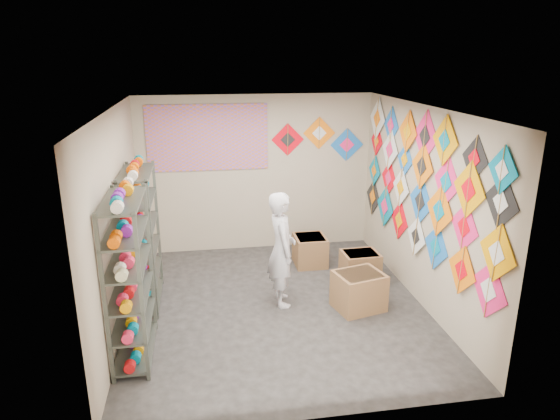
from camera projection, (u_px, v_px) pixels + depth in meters
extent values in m
plane|color=black|center=(276.00, 306.00, 6.89)|extent=(4.50, 4.50, 0.00)
plane|color=tan|center=(256.00, 174.00, 8.60)|extent=(4.00, 0.00, 4.00)
plane|color=tan|center=(316.00, 292.00, 4.37)|extent=(4.00, 0.00, 4.00)
plane|color=tan|center=(117.00, 222.00, 6.18)|extent=(0.00, 4.50, 4.50)
plane|color=tan|center=(421.00, 206.00, 6.79)|extent=(0.00, 4.50, 4.50)
plane|color=#665F56|center=(276.00, 108.00, 6.08)|extent=(4.50, 4.50, 0.00)
cube|color=#4C5147|center=(130.00, 279.00, 5.53)|extent=(0.40, 1.10, 1.90)
cube|color=#4C5147|center=(142.00, 238.00, 6.76)|extent=(0.40, 1.10, 1.90)
cylinder|color=#FF254D|center=(123.00, 291.00, 5.05)|extent=(0.12, 0.10, 0.12)
cylinder|color=#F65900|center=(126.00, 283.00, 5.23)|extent=(0.12, 0.10, 0.12)
cylinder|color=orange|center=(128.00, 275.00, 5.41)|extent=(0.12, 0.10, 0.12)
cylinder|color=white|center=(130.00, 268.00, 5.59)|extent=(0.12, 0.10, 0.12)
cylinder|color=red|center=(132.00, 261.00, 5.77)|extent=(0.12, 0.10, 0.12)
cylinder|color=purple|center=(134.00, 255.00, 5.96)|extent=(0.12, 0.10, 0.12)
cylinder|color=beige|center=(137.00, 244.00, 6.28)|extent=(0.12, 0.10, 0.12)
cylinder|color=#0186A4|center=(139.00, 239.00, 6.46)|extent=(0.12, 0.10, 0.12)
cylinder|color=#FF254D|center=(140.00, 234.00, 6.64)|extent=(0.12, 0.10, 0.12)
cylinder|color=#F65900|center=(142.00, 229.00, 6.82)|extent=(0.12, 0.10, 0.12)
cylinder|color=orange|center=(143.00, 225.00, 7.00)|extent=(0.12, 0.10, 0.12)
cylinder|color=white|center=(144.00, 220.00, 7.18)|extent=(0.12, 0.10, 0.12)
cube|color=#FA206D|center=(489.00, 290.00, 5.24)|extent=(0.02, 0.66, 0.66)
cube|color=orange|center=(462.00, 270.00, 5.74)|extent=(0.03, 0.61, 0.61)
cube|color=blue|center=(436.00, 247.00, 6.39)|extent=(0.04, 0.63, 0.63)
cube|color=silver|center=(416.00, 236.00, 6.93)|extent=(0.03, 0.58, 0.58)
cube|color=#EF0112|center=(399.00, 220.00, 7.53)|extent=(0.02, 0.61, 0.62)
cube|color=#007B9F|center=(385.00, 206.00, 8.05)|extent=(0.02, 0.68, 0.68)
cube|color=black|center=(373.00, 197.00, 8.64)|extent=(0.02, 0.64, 0.64)
cube|color=#F49F00|center=(497.00, 253.00, 5.03)|extent=(0.03, 0.64, 0.64)
cube|color=#FA206D|center=(464.00, 227.00, 5.67)|extent=(0.01, 0.60, 0.60)
cube|color=orange|center=(439.00, 211.00, 6.21)|extent=(0.03, 0.67, 0.67)
cube|color=blue|center=(420.00, 201.00, 6.77)|extent=(0.03, 0.68, 0.68)
cube|color=silver|center=(401.00, 187.00, 7.37)|extent=(0.02, 0.58, 0.58)
cube|color=#EF0112|center=(389.00, 178.00, 7.87)|extent=(0.02, 0.59, 0.59)
cube|color=#007B9F|center=(374.00, 171.00, 8.46)|extent=(0.02, 0.53, 0.53)
cube|color=black|center=(501.00, 202.00, 4.94)|extent=(0.01, 0.59, 0.59)
cube|color=#F49F00|center=(469.00, 190.00, 5.50)|extent=(0.01, 0.67, 0.67)
cube|color=#FA206D|center=(447.00, 182.00, 6.03)|extent=(0.03, 0.63, 0.63)
cube|color=orange|center=(422.00, 166.00, 6.63)|extent=(0.03, 0.64, 0.64)
cube|color=blue|center=(405.00, 160.00, 7.22)|extent=(0.03, 0.53, 0.53)
cube|color=silver|center=(390.00, 150.00, 7.72)|extent=(0.04, 0.63, 0.63)
cube|color=#EF0112|center=(377.00, 141.00, 8.32)|extent=(0.03, 0.52, 0.52)
cube|color=#007B9F|center=(503.00, 170.00, 4.87)|extent=(0.01, 0.50, 0.50)
cube|color=black|center=(475.00, 159.00, 5.38)|extent=(0.03, 0.53, 0.53)
cube|color=#F49F00|center=(445.00, 140.00, 5.98)|extent=(0.01, 0.63, 0.63)
cube|color=#FA206D|center=(425.00, 136.00, 6.53)|extent=(0.02, 0.71, 0.71)
cube|color=orange|center=(408.00, 132.00, 7.03)|extent=(0.03, 0.61, 0.61)
cube|color=blue|center=(391.00, 125.00, 7.67)|extent=(0.01, 0.59, 0.59)
cube|color=silver|center=(377.00, 118.00, 8.19)|extent=(0.03, 0.69, 0.69)
cube|color=#EF0112|center=(288.00, 140.00, 8.50)|extent=(0.56, 0.02, 0.56)
cube|color=orange|center=(319.00, 133.00, 8.56)|extent=(0.56, 0.02, 0.56)
cube|color=blue|center=(347.00, 145.00, 8.70)|extent=(0.59, 0.02, 0.59)
cube|color=#8552B3|center=(208.00, 138.00, 8.26)|extent=(2.00, 0.01, 1.10)
imported|color=silver|center=(282.00, 249.00, 6.77)|extent=(0.61, 0.42, 1.60)
cube|color=brown|center=(359.00, 291.00, 6.77)|extent=(0.73, 0.65, 0.52)
cube|color=brown|center=(360.00, 266.00, 7.64)|extent=(0.56, 0.47, 0.45)
cube|color=brown|center=(310.00, 250.00, 8.21)|extent=(0.50, 0.55, 0.48)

